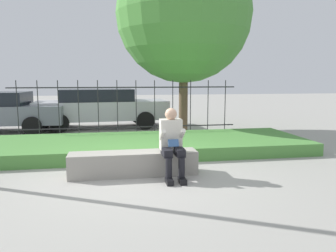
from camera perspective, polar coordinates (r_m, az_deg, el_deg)
ground_plane at (r=6.06m, az=-5.30°, el=-8.43°), size 60.00×60.00×0.00m
stone_bench at (r=6.00m, az=-5.98°, el=-6.73°), size 2.30×0.46×0.43m
person_seated_reader at (r=5.72m, az=0.67°, el=-2.56°), size 0.42×0.73×1.23m
grass_berm at (r=7.92m, az=-6.47°, el=-3.42°), size 8.47×2.51×0.28m
iron_fence at (r=9.52m, az=-7.18°, el=3.04°), size 6.47×0.03×1.70m
car_parked_center at (r=11.92m, az=-11.58°, el=3.27°), size 4.66×2.08×1.38m
tree_behind_fence at (r=10.79m, az=2.78°, el=18.74°), size 4.22×4.22×5.82m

